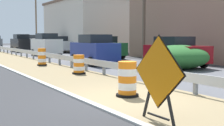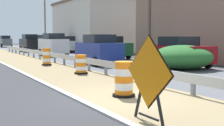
{
  "view_description": "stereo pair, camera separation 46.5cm",
  "coord_description": "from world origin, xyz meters",
  "px_view_note": "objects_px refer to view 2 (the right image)",
  "views": [
    {
      "loc": [
        -5.09,
        -7.63,
        1.91
      ],
      "look_at": [
        1.36,
        3.07,
        0.8
      ],
      "focal_mm": 47.95,
      "sensor_mm": 36.0,
      "label": 1
    },
    {
      "loc": [
        -4.69,
        -7.87,
        1.91
      ],
      "look_at": [
        1.36,
        3.07,
        0.8
      ],
      "focal_mm": 47.95,
      "sensor_mm": 36.0,
      "label": 2
    }
  ],
  "objects_px": {
    "car_lead_near_lane": "(5,41)",
    "car_trailing_near_lane": "(38,42)",
    "car_lead_far_lane": "(29,43)",
    "car_mid_far_lane": "(67,44)",
    "traffic_barrel_mid": "(47,57)",
    "car_distant_c": "(109,47)",
    "car_trailing_far_lane": "(53,45)",
    "utility_pole_far": "(45,19)",
    "traffic_barrel_nearest": "(124,81)",
    "traffic_barrel_close": "(81,65)",
    "utility_pole_mid": "(73,20)",
    "utility_pole_near": "(150,1)",
    "warning_sign_diamond": "(148,75)",
    "car_distant_a": "(180,52)",
    "car_distant_b": "(98,49)"
  },
  "relations": [
    {
      "from": "car_lead_far_lane",
      "to": "utility_pole_far",
      "type": "distance_m",
      "value": 11.31
    },
    {
      "from": "car_mid_far_lane",
      "to": "car_trailing_far_lane",
      "type": "distance_m",
      "value": 6.82
    },
    {
      "from": "warning_sign_diamond",
      "to": "utility_pole_near",
      "type": "distance_m",
      "value": 18.18
    },
    {
      "from": "traffic_barrel_nearest",
      "to": "traffic_barrel_close",
      "type": "relative_size",
      "value": 1.14
    },
    {
      "from": "car_distant_a",
      "to": "utility_pole_mid",
      "type": "xyz_separation_m",
      "value": [
        1.59,
        22.12,
        3.05
      ]
    },
    {
      "from": "utility_pole_mid",
      "to": "utility_pole_far",
      "type": "xyz_separation_m",
      "value": [
        -0.34,
        11.33,
        0.77
      ]
    },
    {
      "from": "traffic_barrel_mid",
      "to": "car_lead_far_lane",
      "type": "bearing_deg",
      "value": 79.76
    },
    {
      "from": "car_trailing_far_lane",
      "to": "car_distant_c",
      "type": "distance_m",
      "value": 6.48
    },
    {
      "from": "warning_sign_diamond",
      "to": "utility_pole_near",
      "type": "relative_size",
      "value": 0.21
    },
    {
      "from": "traffic_barrel_nearest",
      "to": "car_lead_far_lane",
      "type": "distance_m",
      "value": 30.51
    },
    {
      "from": "traffic_barrel_close",
      "to": "car_lead_near_lane",
      "type": "bearing_deg",
      "value": 85.62
    },
    {
      "from": "traffic_barrel_mid",
      "to": "car_lead_near_lane",
      "type": "relative_size",
      "value": 0.24
    },
    {
      "from": "warning_sign_diamond",
      "to": "car_distant_c",
      "type": "relative_size",
      "value": 0.41
    },
    {
      "from": "car_lead_far_lane",
      "to": "car_trailing_far_lane",
      "type": "xyz_separation_m",
      "value": [
        0.04,
        -9.49,
        0.02
      ]
    },
    {
      "from": "warning_sign_diamond",
      "to": "traffic_barrel_mid",
      "type": "xyz_separation_m",
      "value": [
        1.92,
        14.19,
        -0.54
      ]
    },
    {
      "from": "car_trailing_far_lane",
      "to": "utility_pole_near",
      "type": "relative_size",
      "value": 0.47
    },
    {
      "from": "car_distant_c",
      "to": "utility_pole_far",
      "type": "xyz_separation_m",
      "value": [
        1.46,
        24.54,
        3.8
      ]
    },
    {
      "from": "car_trailing_far_lane",
      "to": "car_lead_far_lane",
      "type": "bearing_deg",
      "value": -1.22
    },
    {
      "from": "utility_pole_mid",
      "to": "car_trailing_near_lane",
      "type": "bearing_deg",
      "value": 100.24
    },
    {
      "from": "car_distant_b",
      "to": "utility_pole_near",
      "type": "xyz_separation_m",
      "value": [
        5.2,
        1.2,
        3.74
      ]
    },
    {
      "from": "warning_sign_diamond",
      "to": "car_lead_far_lane",
      "type": "xyz_separation_m",
      "value": [
        5.31,
        32.94,
        0.04
      ]
    },
    {
      "from": "car_lead_near_lane",
      "to": "car_distant_b",
      "type": "distance_m",
      "value": 39.07
    },
    {
      "from": "car_mid_far_lane",
      "to": "car_distant_a",
      "type": "distance_m",
      "value": 20.23
    },
    {
      "from": "car_mid_far_lane",
      "to": "utility_pole_near",
      "type": "relative_size",
      "value": 0.51
    },
    {
      "from": "warning_sign_diamond",
      "to": "utility_pole_near",
      "type": "height_order",
      "value": "utility_pole_near"
    },
    {
      "from": "traffic_barrel_nearest",
      "to": "car_mid_far_lane",
      "type": "distance_m",
      "value": 27.67
    },
    {
      "from": "car_distant_a",
      "to": "car_distant_b",
      "type": "bearing_deg",
      "value": -138.58
    },
    {
      "from": "car_lead_far_lane",
      "to": "car_distant_b",
      "type": "bearing_deg",
      "value": 179.22
    },
    {
      "from": "car_lead_far_lane",
      "to": "car_mid_far_lane",
      "type": "distance_m",
      "value": 5.21
    },
    {
      "from": "traffic_barrel_mid",
      "to": "car_distant_c",
      "type": "height_order",
      "value": "car_distant_c"
    },
    {
      "from": "traffic_barrel_nearest",
      "to": "car_lead_near_lane",
      "type": "distance_m",
      "value": 49.73
    },
    {
      "from": "traffic_barrel_mid",
      "to": "utility_pole_mid",
      "type": "relative_size",
      "value": 0.15
    },
    {
      "from": "traffic_barrel_mid",
      "to": "utility_pole_far",
      "type": "xyz_separation_m",
      "value": [
        8.25,
        28.26,
        4.26
      ]
    },
    {
      "from": "car_trailing_far_lane",
      "to": "car_distant_c",
      "type": "height_order",
      "value": "car_trailing_far_lane"
    },
    {
      "from": "car_lead_far_lane",
      "to": "car_distant_a",
      "type": "distance_m",
      "value": 24.2
    },
    {
      "from": "traffic_barrel_nearest",
      "to": "utility_pole_mid",
      "type": "bearing_deg",
      "value": 71.5
    },
    {
      "from": "traffic_barrel_close",
      "to": "car_distant_a",
      "type": "relative_size",
      "value": 0.23
    },
    {
      "from": "car_lead_near_lane",
      "to": "car_trailing_near_lane",
      "type": "xyz_separation_m",
      "value": [
        3.2,
        -10.75,
        0.04
      ]
    },
    {
      "from": "traffic_barrel_nearest",
      "to": "car_trailing_near_lane",
      "type": "relative_size",
      "value": 0.27
    },
    {
      "from": "utility_pole_far",
      "to": "car_distant_b",
      "type": "bearing_deg",
      "value": -99.49
    },
    {
      "from": "traffic_barrel_nearest",
      "to": "car_distant_a",
      "type": "distance_m",
      "value": 10.1
    },
    {
      "from": "traffic_barrel_close",
      "to": "utility_pole_mid",
      "type": "height_order",
      "value": "utility_pole_mid"
    },
    {
      "from": "car_trailing_near_lane",
      "to": "utility_pole_near",
      "type": "distance_m",
      "value": 27.43
    },
    {
      "from": "traffic_barrel_mid",
      "to": "utility_pole_mid",
      "type": "bearing_deg",
      "value": 63.09
    },
    {
      "from": "car_lead_far_lane",
      "to": "traffic_barrel_nearest",
      "type": "bearing_deg",
      "value": 171.21
    },
    {
      "from": "warning_sign_diamond",
      "to": "car_distant_b",
      "type": "xyz_separation_m",
      "value": [
        5.28,
        13.19,
        -0.03
      ]
    },
    {
      "from": "car_lead_far_lane",
      "to": "car_distant_c",
      "type": "height_order",
      "value": "car_lead_far_lane"
    },
    {
      "from": "traffic_barrel_close",
      "to": "car_distant_c",
      "type": "bearing_deg",
      "value": 54.09
    },
    {
      "from": "warning_sign_diamond",
      "to": "car_distant_b",
      "type": "relative_size",
      "value": 0.43
    },
    {
      "from": "car_distant_c",
      "to": "utility_pole_near",
      "type": "distance_m",
      "value": 5.46
    }
  ]
}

